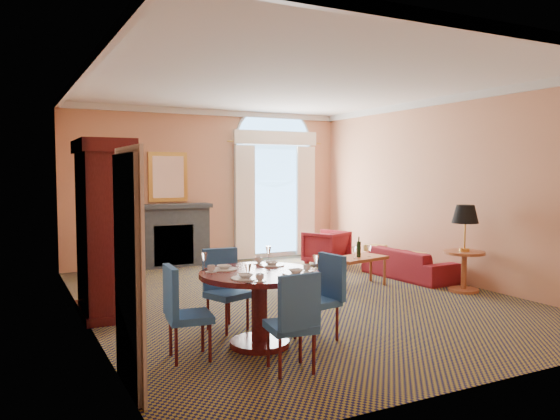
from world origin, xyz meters
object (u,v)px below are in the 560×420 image
armoire (105,231)px  side_table (465,237)px  dining_table (259,291)px  armchair (326,248)px  coffee_table (358,259)px  sofa (409,263)px

armoire → side_table: 5.44m
dining_table → armchair: size_ratio=1.69×
armoire → dining_table: 2.53m
dining_table → side_table: (4.06, 1.00, 0.27)m
coffee_table → side_table: (1.23, -1.15, 0.43)m
sofa → coffee_table: 1.20m
side_table → sofa: bearing=92.3°
armoire → coffee_table: size_ratio=2.23×
sofa → armchair: (-0.57, 1.87, 0.09)m
coffee_table → dining_table: bearing=-154.5°
dining_table → sofa: size_ratio=0.72×
armchair → side_table: size_ratio=0.57×
coffee_table → side_table: side_table is taller
dining_table → armchair: bearing=50.3°
sofa → armchair: size_ratio=2.33×
sofa → side_table: 1.40m
armchair → side_table: bearing=76.5°
dining_table → coffee_table: 3.56m
armoire → sofa: (5.27, 0.13, -0.85)m
armoire → armchair: 5.17m
armoire → side_table: bearing=-12.0°
coffee_table → side_table: size_ratio=0.77×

